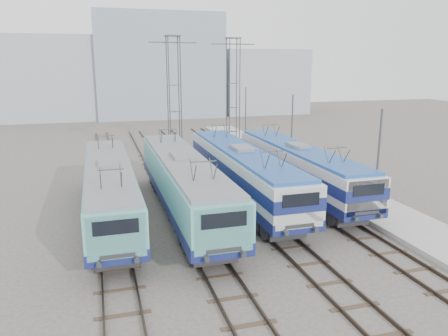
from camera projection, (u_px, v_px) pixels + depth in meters
ground at (252, 253)px, 22.52m from camera, size 160.00×160.00×0.00m
platform at (343, 192)px, 32.73m from camera, size 4.00×70.00×0.30m
locomotive_far_left at (110, 187)px, 26.55m from camera, size 2.79×17.62×3.32m
locomotive_center_left at (183, 181)px, 27.41m from camera, size 2.96×18.71×3.52m
locomotive_center_right at (243, 170)px, 30.22m from camera, size 2.91×18.43×3.46m
locomotive_far_right at (298, 165)px, 31.96m from camera, size 2.80×17.69×3.32m
catenary_tower_west at (174, 94)px, 41.49m from camera, size 4.50×1.20×12.00m
catenary_tower_east at (233, 92)px, 45.12m from camera, size 4.50×1.20×12.00m
mast_front at (377, 168)px, 25.90m from camera, size 0.12×0.12×7.00m
mast_mid at (292, 136)px, 37.10m from camera, size 0.12×0.12×7.00m
mast_rear at (246, 119)px, 48.30m from camera, size 0.12×0.12×7.00m
building_west at (53, 78)px, 74.91m from camera, size 18.00×12.00×14.00m
building_center at (158, 66)px, 79.35m from camera, size 22.00×14.00×18.00m
building_east at (260, 81)px, 85.50m from camera, size 16.00×12.00×12.00m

